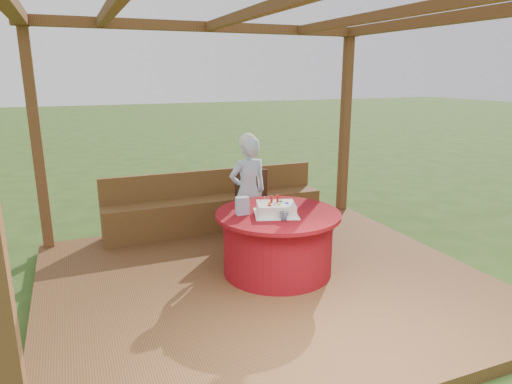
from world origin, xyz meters
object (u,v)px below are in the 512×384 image
chair (253,201)px  gift_bag (242,206)px  bench (216,210)px  drinking_glass (284,216)px  table (278,242)px  birthday_cake (276,209)px  elderly_woman (248,190)px

chair → gift_bag: size_ratio=4.74×
bench → drinking_glass: bearing=-85.9°
table → chair: size_ratio=1.50×
gift_bag → birthday_cake: bearing=-17.5°
elderly_woman → birthday_cake: (-0.05, -0.93, 0.03)m
birthday_cake → bench: bearing=95.1°
table → bench: bearing=96.8°
table → gift_bag: 0.57m
birthday_cake → gift_bag: (-0.33, 0.12, 0.03)m
birthday_cake → table: bearing=45.7°
bench → table: (0.19, -1.61, 0.08)m
table → birthday_cake: birthday_cake is taller
table → birthday_cake: size_ratio=2.37×
bench → chair: (0.35, -0.50, 0.22)m
chair → elderly_woman: bearing=-124.6°
chair → gift_bag: bearing=-117.2°
gift_bag → table: bearing=-8.6°
birthday_cake → elderly_woman: bearing=86.8°
elderly_woman → chair: bearing=55.4°
table → chair: 1.13m
elderly_woman → drinking_glass: elderly_woman is taller
gift_bag → drinking_glass: size_ratio=2.05×
birthday_cake → gift_bag: size_ratio=3.00×
bench → chair: 0.65m
gift_bag → elderly_woman: bearing=68.1°
drinking_glass → elderly_woman: bearing=86.7°
elderly_woman → drinking_glass: bearing=-93.3°
chair → bench: bearing=124.8°
bench → birthday_cake: bearing=-84.9°
gift_bag → drinking_glass: gift_bag is taller
elderly_woman → birthday_cake: elderly_woman is taller
bench → gift_bag: bearing=-96.7°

